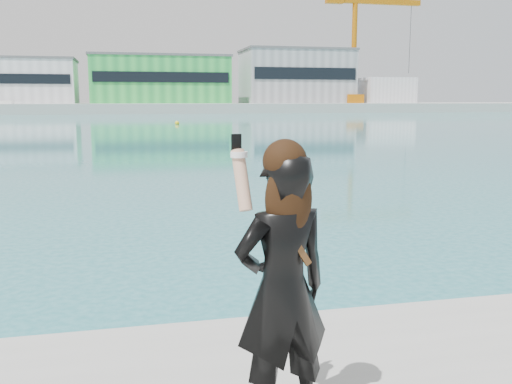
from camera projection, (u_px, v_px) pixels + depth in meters
far_quay at (124, 108)px, 129.13m from camera, size 320.00×40.00×2.00m
warehouse_white at (17, 81)px, 121.35m from camera, size 24.48×15.35×9.50m
warehouse_green at (160, 80)px, 127.98m from camera, size 30.60×16.36×10.50m
warehouse_grey_right at (296, 76)px, 134.97m from camera, size 25.50×15.35×12.50m
ancillary_shed at (385, 91)px, 138.51m from camera, size 12.00×10.00×6.00m
dock_crane at (359, 46)px, 131.08m from camera, size 23.00×4.00×24.00m
flagpole_right at (227, 82)px, 124.53m from camera, size 1.28×0.16×8.00m
buoy_near at (177, 124)px, 64.90m from camera, size 0.50×0.50×0.50m
woman at (282, 282)px, 3.42m from camera, size 0.69×0.52×1.79m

